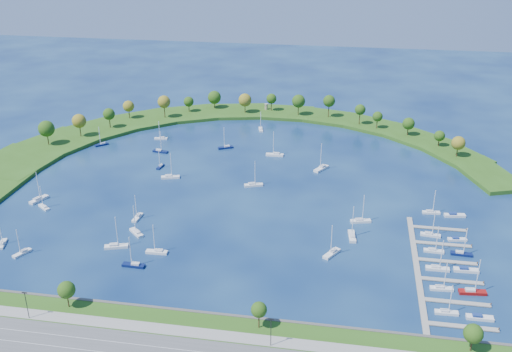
% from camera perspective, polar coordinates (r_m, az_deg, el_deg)
% --- Properties ---
extents(ground, '(700.00, 700.00, 0.00)m').
position_cam_1_polar(ground, '(287.61, -1.15, -1.06)').
color(ground, '#081A48').
rests_on(ground, ground).
extents(breakwater, '(286.74, 247.64, 2.00)m').
position_cam_1_polar(breakwater, '(341.31, -7.29, 3.07)').
color(breakwater, '#2B5215').
rests_on(breakwater, ground).
extents(breakwater_trees, '(237.20, 93.32, 14.75)m').
position_cam_1_polar(breakwater_trees, '(367.30, -2.30, 6.39)').
color(breakwater_trees, '#382314').
rests_on(breakwater_trees, breakwater).
extents(harbor_tower, '(2.60, 2.60, 3.99)m').
position_cam_1_polar(harbor_tower, '(398.14, 1.00, 6.80)').
color(harbor_tower, gray).
rests_on(harbor_tower, breakwater).
extents(dock_system, '(24.28, 82.00, 1.60)m').
position_cam_1_polar(dock_system, '(232.39, 17.24, -8.74)').
color(dock_system, gray).
rests_on(dock_system, ground).
extents(moored_boat_0, '(8.69, 2.66, 12.67)m').
position_cam_1_polar(moored_boat_0, '(235.62, -9.66, -7.25)').
color(moored_boat_0, white).
rests_on(moored_boat_0, ground).
extents(moored_boat_1, '(9.02, 3.72, 12.86)m').
position_cam_1_polar(moored_boat_1, '(333.81, -9.34, 2.45)').
color(moored_boat_1, '#0B1645').
rests_on(moored_boat_1, ground).
extents(moored_boat_2, '(2.70, 8.10, 11.74)m').
position_cam_1_polar(moored_boat_2, '(262.85, -11.50, -3.91)').
color(moored_boat_2, white).
rests_on(moored_boat_2, ground).
extents(moored_boat_3, '(7.27, 6.91, 11.52)m').
position_cam_1_polar(moored_boat_3, '(351.21, -14.84, 3.04)').
color(moored_boat_3, '#0B1645').
rests_on(moored_boat_3, ground).
extents(moored_boat_4, '(9.65, 5.05, 13.66)m').
position_cam_1_polar(moored_boat_4, '(299.77, -8.39, -0.04)').
color(moored_boat_4, white).
rests_on(moored_boat_4, ground).
extents(moored_boat_5, '(6.94, 9.22, 13.53)m').
position_cam_1_polar(moored_boat_5, '(233.30, 7.43, -7.43)').
color(moored_boat_5, white).
rests_on(moored_boat_5, ground).
extents(moored_boat_6, '(7.71, 10.29, 15.09)m').
position_cam_1_polar(moored_boat_6, '(308.51, 6.41, 0.79)').
color(moored_boat_6, white).
rests_on(moored_boat_6, ground).
extents(moored_boat_7, '(8.82, 6.06, 12.72)m').
position_cam_1_polar(moored_boat_7, '(335.53, -2.98, 2.86)').
color(moored_boat_7, '#0B1645').
rests_on(moored_boat_7, ground).
extents(moored_boat_8, '(3.75, 9.82, 14.09)m').
position_cam_1_polar(moored_boat_8, '(246.06, 9.36, -5.77)').
color(moored_boat_8, white).
rests_on(moored_boat_8, ground).
extents(moored_boat_9, '(2.70, 6.88, 9.84)m').
position_cam_1_polar(moored_boat_9, '(313.51, -9.33, 0.98)').
color(moored_boat_9, '#0B1645').
rests_on(moored_boat_9, ground).
extents(moored_boat_10, '(9.73, 2.79, 14.27)m').
position_cam_1_polar(moored_boat_10, '(324.66, 1.86, 2.14)').
color(moored_boat_10, white).
rests_on(moored_boat_10, ground).
extents(moored_boat_11, '(4.17, 8.42, 11.92)m').
position_cam_1_polar(moored_boat_11, '(364.29, 0.47, 4.62)').
color(moored_boat_11, white).
rests_on(moored_boat_11, ground).
extents(moored_boat_12, '(4.48, 8.12, 11.50)m').
position_cam_1_polar(moored_boat_12, '(259.04, -23.56, -6.04)').
color(moored_boat_12, white).
rests_on(moored_boat_12, ground).
extents(moored_boat_13, '(9.50, 5.54, 13.48)m').
position_cam_1_polar(moored_boat_13, '(287.86, -0.26, -0.82)').
color(moored_boat_13, white).
rests_on(moored_boat_13, ground).
extents(moored_boat_14, '(8.82, 2.74, 12.85)m').
position_cam_1_polar(moored_boat_14, '(228.96, -11.86, -8.46)').
color(moored_boat_14, '#0B1645').
rests_on(moored_boat_14, ground).
extents(moored_boat_15, '(5.26, 7.91, 11.35)m').
position_cam_1_polar(moored_boat_15, '(249.49, -21.89, -6.92)').
color(moored_boat_15, white).
rests_on(moored_boat_15, ground).
extents(moored_boat_16, '(9.23, 4.67, 13.07)m').
position_cam_1_polar(moored_boat_16, '(258.61, 10.18, -4.28)').
color(moored_boat_16, white).
rests_on(moored_boat_16, ground).
extents(moored_boat_17, '(6.00, 10.05, 14.28)m').
position_cam_1_polar(moored_boat_17, '(291.53, -20.47, -2.11)').
color(moored_boat_17, white).
rests_on(moored_boat_17, ground).
extents(moored_boat_18, '(7.28, 6.09, 10.99)m').
position_cam_1_polar(moored_boat_18, '(283.43, -20.02, -2.82)').
color(moored_boat_18, white).
rests_on(moored_boat_18, ground).
extents(moored_boat_19, '(8.00, 7.84, 12.87)m').
position_cam_1_polar(moored_boat_19, '(250.65, -11.61, -5.38)').
color(moored_boat_19, white).
rests_on(moored_boat_19, ground).
extents(moored_boat_20, '(9.81, 5.49, 13.91)m').
position_cam_1_polar(moored_boat_20, '(242.53, -13.52, -6.63)').
color(moored_boat_20, white).
rests_on(moored_boat_20, ground).
extents(moored_boat_21, '(8.00, 3.29, 11.42)m').
position_cam_1_polar(moored_boat_21, '(353.72, -9.27, 3.70)').
color(moored_boat_21, white).
rests_on(moored_boat_21, ground).
extents(docked_boat_0, '(7.81, 2.43, 11.39)m').
position_cam_1_polar(docked_boat_0, '(210.42, 18.11, -12.48)').
color(docked_boat_0, white).
rests_on(docked_boat_0, ground).
extents(docked_boat_1, '(8.85, 2.62, 1.80)m').
position_cam_1_polar(docked_boat_1, '(211.75, 20.99, -12.77)').
color(docked_boat_1, white).
rests_on(docked_boat_1, ground).
extents(docked_boat_2, '(8.29, 2.86, 11.98)m').
position_cam_1_polar(docked_boat_2, '(221.71, 17.67, -10.36)').
color(docked_boat_2, white).
rests_on(docked_boat_2, ground).
extents(docked_boat_3, '(9.73, 3.58, 13.99)m').
position_cam_1_polar(docked_boat_3, '(223.19, 20.39, -10.51)').
color(docked_boat_3, maroon).
rests_on(docked_boat_3, ground).
extents(docked_boat_4, '(8.74, 2.45, 12.85)m').
position_cam_1_polar(docked_boat_4, '(232.55, 17.30, -8.55)').
color(docked_boat_4, white).
rests_on(docked_boat_4, ground).
extents(docked_boat_5, '(9.24, 2.86, 1.87)m').
position_cam_1_polar(docked_boat_5, '(235.09, 19.82, -8.62)').
color(docked_boat_5, white).
rests_on(docked_boat_5, ground).
extents(docked_boat_6, '(7.95, 2.57, 11.54)m').
position_cam_1_polar(docked_boat_6, '(243.55, 16.97, -6.94)').
color(docked_boat_6, white).
rests_on(docked_boat_6, ground).
extents(docked_boat_7, '(8.39, 2.76, 12.17)m').
position_cam_1_polar(docked_boat_7, '(244.89, 19.43, -7.11)').
color(docked_boat_7, '#0B1645').
rests_on(docked_boat_7, ground).
extents(docked_boat_8, '(8.42, 3.23, 12.06)m').
position_cam_1_polar(docked_boat_8, '(254.65, 16.67, -5.46)').
color(docked_boat_8, white).
rests_on(docked_boat_8, ground).
extents(docked_boat_9, '(7.91, 3.28, 1.57)m').
position_cam_1_polar(docked_boat_9, '(254.85, 19.05, -5.86)').
color(docked_boat_9, white).
rests_on(docked_boat_9, ground).
extents(docked_boat_10, '(7.97, 2.91, 11.47)m').
position_cam_1_polar(docked_boat_10, '(273.36, 16.74, -3.36)').
color(docked_boat_10, white).
rests_on(docked_boat_10, ground).
extents(docked_boat_11, '(9.42, 3.77, 1.87)m').
position_cam_1_polar(docked_boat_11, '(273.93, 18.82, -3.64)').
color(docked_boat_11, white).
rests_on(docked_boat_11, ground).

